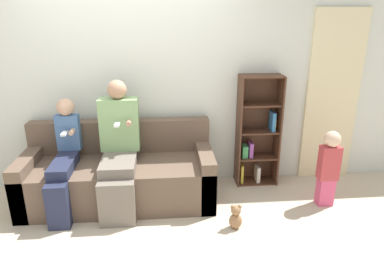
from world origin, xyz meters
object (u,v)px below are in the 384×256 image
Objects in this scene: toddler_standing at (329,166)px; bookshelf at (257,133)px; teddy_bear at (236,217)px; child_seated at (64,158)px; adult_seated at (119,145)px; couch at (120,176)px.

bookshelf is (-0.63, 0.61, 0.17)m from toddler_standing.
bookshelf is 5.14× the size of teddy_bear.
child_seated is 0.86× the size of bookshelf.
teddy_bear is at bearing -26.19° from adult_seated.
toddler_standing is (2.81, -0.17, -0.13)m from child_seated.
child_seated reaches higher than couch.
teddy_bear is (1.19, -0.66, -0.17)m from couch.
teddy_bear is (1.16, -0.57, -0.58)m from adult_seated.
child_seated is 1.87m from teddy_bear.
teddy_bear is at bearing -16.96° from child_seated.
couch is at bearing 13.75° from child_seated.
bookshelf reaches higher than child_seated.
teddy_bear is at bearing -114.49° from bookshelf.
bookshelf is (2.18, 0.45, 0.04)m from child_seated.
adult_seated is 2.26m from toddler_standing.
child_seated is (-0.57, -0.04, -0.11)m from adult_seated.
couch is 1.53× the size of bookshelf.
adult_seated is at bearing -74.62° from couch.
toddler_standing is 0.90m from bookshelf.
teddy_bear is (-0.44, -0.98, -0.51)m from bookshelf.
adult_seated is 5.16× the size of teddy_bear.
couch is at bearing 172.51° from toddler_standing.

